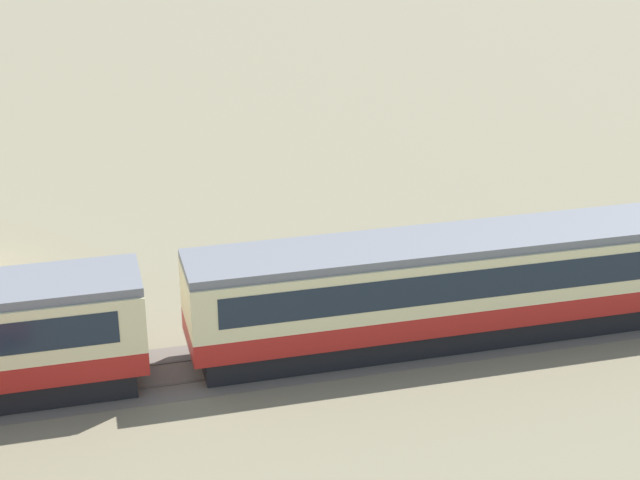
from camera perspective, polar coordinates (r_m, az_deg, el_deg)
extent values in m
cube|color=#AD1E19|center=(35.35, 9.37, -3.54)|extent=(20.94, 2.95, 0.80)
cube|color=beige|center=(34.78, 9.51, -1.54)|extent=(20.94, 2.95, 1.90)
cube|color=#192330|center=(34.74, 9.52, -1.40)|extent=(19.27, 2.99, 1.07)
cube|color=slate|center=(34.34, 9.63, 0.13)|extent=(20.94, 2.78, 0.30)
cube|color=black|center=(35.73, 9.28, -4.75)|extent=(20.10, 2.54, 0.88)
cylinder|color=black|center=(39.40, 18.14, -2.93)|extent=(0.90, 0.18, 0.90)
cylinder|color=black|center=(33.13, -1.33, -6.78)|extent=(0.90, 0.18, 0.90)
cylinder|color=black|center=(34.36, -1.88, -5.64)|extent=(0.90, 0.18, 0.90)
cylinder|color=black|center=(32.54, -16.22, -8.39)|extent=(0.90, 0.18, 0.90)
cylinder|color=black|center=(33.78, -16.20, -7.16)|extent=(0.90, 0.18, 0.90)
cube|color=#665B51|center=(35.92, 9.17, -5.40)|extent=(165.11, 3.60, 0.01)
cube|color=#4C4238|center=(35.34, 9.63, -5.90)|extent=(165.11, 0.12, 0.04)
cube|color=#4C4238|center=(36.49, 8.73, -4.87)|extent=(165.11, 0.12, 0.04)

